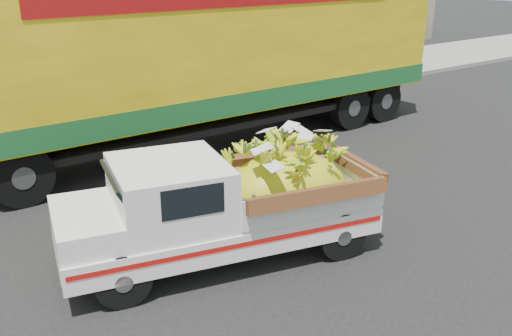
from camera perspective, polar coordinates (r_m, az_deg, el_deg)
ground at (r=8.38m, az=2.56°, el=-8.92°), size 100.00×100.00×0.00m
curb at (r=14.63m, az=-16.37°, el=3.57°), size 60.00×0.25×0.15m
sidewalk at (r=16.56m, az=-18.94°, el=5.18°), size 60.00×4.00×0.14m
pickup_truck at (r=8.14m, az=-1.42°, el=-3.28°), size 4.68×2.59×1.55m
semi_trailer at (r=12.87m, az=-4.65°, el=11.47°), size 12.01×2.62×3.80m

